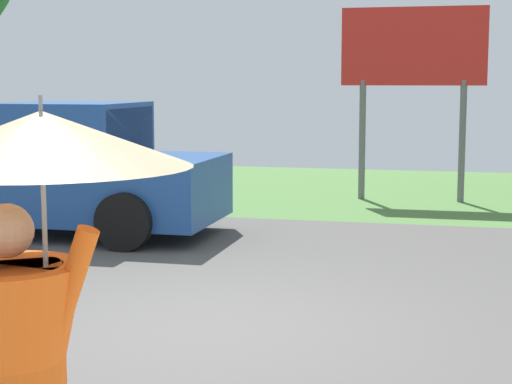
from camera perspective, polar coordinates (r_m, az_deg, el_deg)
The scene contains 4 objects.
ground_plane at distance 10.45m, azimuth 1.49°, elevation -4.87°, with size 40.00×22.00×0.20m.
monk_pedestrian at distance 3.61m, azimuth -15.45°, elevation -9.01°, with size 1.18×1.18×2.13m.
pickup_truck at distance 12.66m, azimuth -14.10°, elevation 1.28°, with size 5.20×2.28×1.88m.
roadside_billboard at distance 15.75m, azimuth 10.51°, elevation 8.67°, with size 2.60×0.12×3.50m.
Camera 1 is at (2.15, -7.03, 2.18)m, focal length 59.63 mm.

